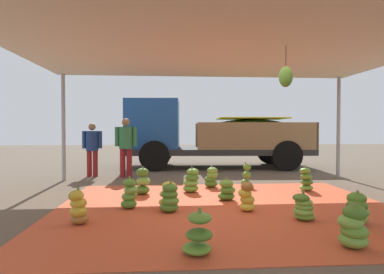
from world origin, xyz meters
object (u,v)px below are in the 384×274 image
banana_bunch_7 (168,195)px  cargo_truck_main (210,134)px  banana_bunch_10 (247,197)px  banana_bunch_14 (170,199)px  banana_bunch_1 (198,236)px  banana_bunch_0 (227,191)px  banana_bunch_5 (143,182)px  banana_bunch_15 (246,176)px  banana_bunch_8 (211,178)px  worker_1 (126,143)px  banana_bunch_9 (130,194)px  banana_bunch_2 (306,180)px  banana_bunch_12 (303,208)px  banana_bunch_4 (357,209)px  banana_bunch_11 (191,181)px  banana_bunch_3 (353,228)px  worker_0 (92,145)px  banana_bunch_13 (78,208)px

banana_bunch_7 → cargo_truck_main: 6.09m
banana_bunch_10 → banana_bunch_14: (-1.28, 0.07, -0.01)m
banana_bunch_1 → banana_bunch_0: bearing=73.2°
banana_bunch_5 → banana_bunch_15: 2.52m
banana_bunch_8 → worker_1: size_ratio=0.30×
banana_bunch_9 → worker_1: worker_1 is taller
banana_bunch_2 → banana_bunch_1: bearing=-128.5°
banana_bunch_14 → banana_bunch_5: bearing=110.9°
banana_bunch_12 → cargo_truck_main: 6.92m
banana_bunch_4 → banana_bunch_11: bearing=131.6°
banana_bunch_0 → banana_bunch_11: bearing=126.6°
banana_bunch_11 → banana_bunch_14: (-0.48, -1.61, -0.02)m
banana_bunch_3 → worker_1: bearing=120.3°
banana_bunch_14 → banana_bunch_3: bearing=-40.2°
banana_bunch_14 → worker_0: worker_0 is taller
banana_bunch_1 → banana_bunch_8: banana_bunch_1 is taller
banana_bunch_14 → banana_bunch_15: size_ratio=0.88×
banana_bunch_10 → banana_bunch_12: size_ratio=1.18×
banana_bunch_0 → banana_bunch_2: bearing=22.7°
banana_bunch_13 → banana_bunch_15: bearing=42.3°
banana_bunch_5 → banana_bunch_7: banana_bunch_5 is taller
banana_bunch_11 → worker_1: worker_1 is taller
banana_bunch_2 → banana_bunch_12: bearing=-114.8°
banana_bunch_5 → cargo_truck_main: 5.23m
banana_bunch_3 → banana_bunch_15: size_ratio=0.91×
banana_bunch_3 → banana_bunch_12: bearing=94.9°
banana_bunch_1 → worker_1: 6.00m
banana_bunch_0 → banana_bunch_7: bearing=-160.9°
banana_bunch_1 → banana_bunch_9: size_ratio=0.94×
banana_bunch_2 → banana_bunch_7: banana_bunch_2 is taller
banana_bunch_8 → worker_0: size_ratio=0.33×
banana_bunch_10 → banana_bunch_12: 0.92m
banana_bunch_2 → banana_bunch_8: bearing=164.0°
banana_bunch_5 → banana_bunch_13: size_ratio=1.08×
banana_bunch_2 → worker_1: size_ratio=0.34×
worker_1 → banana_bunch_2: bearing=-28.8°
banana_bunch_15 → worker_1: (-3.07, 1.67, 0.73)m
cargo_truck_main → worker_1: 3.55m
banana_bunch_10 → banana_bunch_13: banana_bunch_13 is taller
banana_bunch_0 → banana_bunch_4: size_ratio=0.94×
banana_bunch_4 → banana_bunch_7: bearing=155.1°
banana_bunch_3 → worker_1: worker_1 is taller
banana_bunch_10 → banana_bunch_13: (-2.58, -0.55, 0.00)m
worker_1 → banana_bunch_9: bearing=-81.5°
banana_bunch_3 → banana_bunch_7: bearing=134.7°
banana_bunch_4 → banana_bunch_10: (-1.40, 0.81, 0.02)m
banana_bunch_9 → worker_0: size_ratio=0.35×
banana_bunch_2 → banana_bunch_9: banana_bunch_2 is taller
banana_bunch_3 → banana_bunch_9: banana_bunch_9 is taller
banana_bunch_4 → banana_bunch_10: banana_bunch_10 is taller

